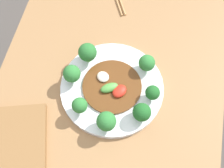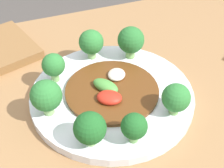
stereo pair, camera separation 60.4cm
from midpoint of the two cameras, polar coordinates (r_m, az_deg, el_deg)
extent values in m
cylinder|color=silver|center=(0.74, 14.28, -20.84)|extent=(0.31, 0.31, 0.02)
cylinder|color=#89B76B|center=(0.68, 5.36, -24.72)|extent=(0.02, 0.02, 0.02)
sphere|color=#2D7533|center=(0.65, 5.55, -23.57)|extent=(0.06, 0.06, 0.06)
cylinder|color=#70A356|center=(0.69, 19.81, -28.36)|extent=(0.02, 0.02, 0.02)
sphere|color=#1E5B23|center=(0.66, 20.37, -27.54)|extent=(0.04, 0.04, 0.04)
cylinder|color=#7AAD5B|center=(0.79, 15.80, -12.61)|extent=(0.02, 0.02, 0.02)
sphere|color=#286B2D|center=(0.77, 16.25, -11.13)|extent=(0.06, 0.06, 0.06)
cylinder|color=#7AAD5B|center=(0.72, 4.77, -18.19)|extent=(0.02, 0.02, 0.02)
sphere|color=#2D7533|center=(0.70, 4.91, -17.00)|extent=(0.05, 0.05, 0.05)
cylinder|color=#89B76B|center=(0.77, 9.64, -13.07)|extent=(0.02, 0.02, 0.02)
sphere|color=#2D7533|center=(0.75, 9.90, -11.71)|extent=(0.05, 0.05, 0.05)
cylinder|color=#7AAD5B|center=(0.74, 24.44, -22.84)|extent=(0.02, 0.02, 0.02)
sphere|color=#2D7533|center=(0.71, 25.10, -21.79)|extent=(0.05, 0.05, 0.05)
cylinder|color=#89B76B|center=(0.67, 13.48, -29.58)|extent=(0.02, 0.02, 0.01)
sphere|color=#1E5B23|center=(0.64, 13.92, -28.73)|extent=(0.05, 0.05, 0.05)
cylinder|color=#5B3314|center=(0.73, 14.45, -20.37)|extent=(0.18, 0.18, 0.01)
ellipsoid|color=red|center=(0.71, 14.66, -22.12)|extent=(0.06, 0.06, 0.02)
ellipsoid|color=#4C933D|center=(0.72, 13.55, -19.95)|extent=(0.05, 0.06, 0.02)
ellipsoid|color=beige|center=(0.74, 14.64, -17.44)|extent=(0.05, 0.05, 0.01)
camera|label=1|loc=(0.30, -110.46, 52.98)|focal=50.00mm
camera|label=2|loc=(0.30, 69.54, -52.98)|focal=50.00mm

